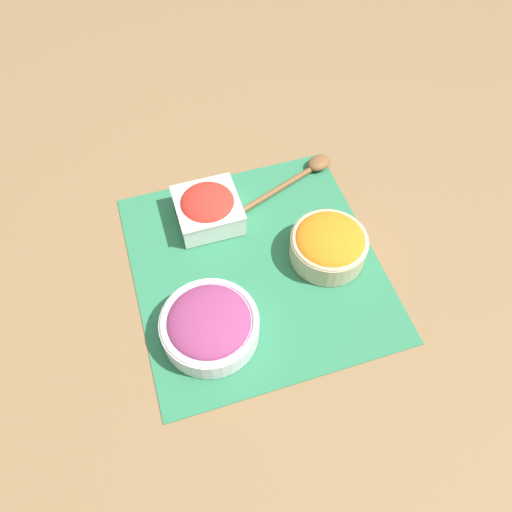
{
  "coord_description": "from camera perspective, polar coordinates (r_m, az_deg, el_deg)",
  "views": [
    {
      "loc": [
        0.49,
        -0.15,
        0.79
      ],
      "look_at": [
        0.0,
        0.0,
        0.03
      ],
      "focal_mm": 35.0,
      "sensor_mm": 36.0,
      "label": 1
    }
  ],
  "objects": [
    {
      "name": "wooden_spoon",
      "position": [
        1.08,
        5.39,
        9.41
      ],
      "size": [
        0.11,
        0.24,
        0.02
      ],
      "color": "brown",
      "rests_on": "placemat"
    },
    {
      "name": "onion_bowl",
      "position": [
        0.84,
        -5.33,
        -7.79
      ],
      "size": [
        0.17,
        0.17,
        0.06
      ],
      "color": "silver",
      "rests_on": "placemat"
    },
    {
      "name": "tomato_bowl",
      "position": [
        0.98,
        -5.52,
        5.53
      ],
      "size": [
        0.12,
        0.12,
        0.07
      ],
      "color": "white",
      "rests_on": "placemat"
    },
    {
      "name": "carrot_bowl",
      "position": [
        0.93,
        8.32,
        1.38
      ],
      "size": [
        0.14,
        0.14,
        0.07
      ],
      "color": "#C6B28E",
      "rests_on": "placemat"
    },
    {
      "name": "placemat",
      "position": [
        0.94,
        0.0,
        -1.09
      ],
      "size": [
        0.48,
        0.45,
        0.0
      ],
      "color": "#2D7A51",
      "rests_on": "ground_plane"
    },
    {
      "name": "ground_plane",
      "position": [
        0.94,
        0.0,
        -1.16
      ],
      "size": [
        3.0,
        3.0,
        0.0
      ],
      "primitive_type": "plane",
      "color": "olive"
    }
  ]
}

